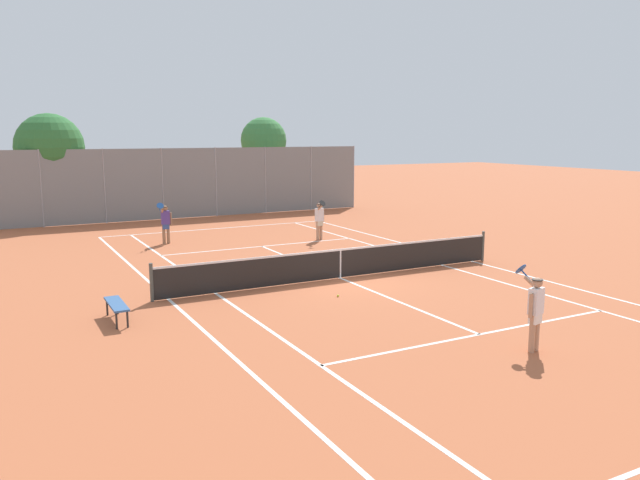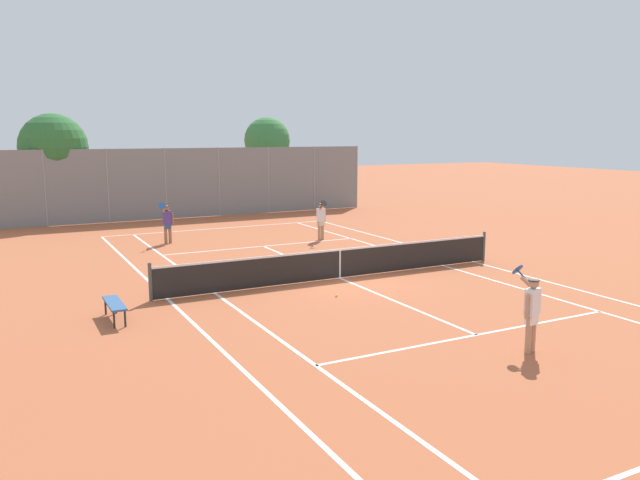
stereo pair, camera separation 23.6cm
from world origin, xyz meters
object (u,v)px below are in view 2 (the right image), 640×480
at_px(tennis_net, 340,263).
at_px(loose_tennis_ball_1, 337,296).
at_px(player_near_side, 531,309).
at_px(tree_behind_right, 267,142).
at_px(player_far_right, 321,219).
at_px(tree_behind_left, 51,149).
at_px(player_far_left, 167,221).
at_px(courtside_bench, 115,304).

distance_m(tennis_net, loose_tennis_ball_1, 2.36).
relative_size(player_near_side, tree_behind_right, 0.32).
xyz_separation_m(player_far_right, tree_behind_left, (-9.67, 11.22, 2.85)).
distance_m(tennis_net, player_near_side, 7.79).
xyz_separation_m(tennis_net, player_near_side, (0.23, -7.77, 0.42)).
bearing_deg(tennis_net, player_far_right, 67.17).
bearing_deg(tennis_net, loose_tennis_ball_1, -121.51).
height_order(player_far_left, loose_tennis_ball_1, player_far_left).
xyz_separation_m(player_near_side, player_far_right, (2.59, 14.46, 0.00)).
relative_size(player_near_side, player_far_right, 1.00).
bearing_deg(tree_behind_left, player_far_right, -49.25).
bearing_deg(tennis_net, player_near_side, -88.33).
xyz_separation_m(loose_tennis_ball_1, courtside_bench, (-5.93, 0.54, 0.38)).
distance_m(player_far_right, tree_behind_right, 14.06).
xyz_separation_m(player_near_side, tree_behind_right, (5.67, 27.83, 3.08)).
distance_m(tennis_net, courtside_bench, 7.28).
bearing_deg(player_near_side, courtside_bench, 139.27).
relative_size(tennis_net, tree_behind_right, 2.16).
bearing_deg(tree_behind_left, courtside_bench, -90.85).
relative_size(tennis_net, loose_tennis_ball_1, 181.82).
xyz_separation_m(tennis_net, courtside_bench, (-7.14, -1.43, -0.10)).
height_order(player_near_side, courtside_bench, player_near_side).
relative_size(courtside_bench, tree_behind_left, 0.27).
height_order(player_near_side, player_far_left, same).
height_order(player_far_right, loose_tennis_ball_1, player_far_right).
height_order(loose_tennis_ball_1, tree_behind_right, tree_behind_right).
xyz_separation_m(loose_tennis_ball_1, tree_behind_right, (7.10, 22.03, 3.97)).
distance_m(tennis_net, player_far_left, 9.46).
distance_m(tennis_net, player_far_right, 7.27).
bearing_deg(loose_tennis_ball_1, tennis_net, 58.49).
relative_size(player_far_right, tree_behind_left, 0.32).
bearing_deg(loose_tennis_ball_1, tree_behind_right, 72.12).
bearing_deg(player_near_side, tree_behind_left, 105.41).
distance_m(player_near_side, loose_tennis_ball_1, 6.04).
bearing_deg(courtside_bench, player_far_right, 39.19).
height_order(courtside_bench, tree_behind_right, tree_behind_right).
height_order(tennis_net, courtside_bench, tennis_net).
bearing_deg(tree_behind_right, player_far_left, -129.36).
distance_m(loose_tennis_ball_1, tree_behind_right, 23.48).
bearing_deg(courtside_bench, player_near_side, -40.73).
xyz_separation_m(player_far_right, loose_tennis_ball_1, (-4.02, -8.65, -0.89)).
xyz_separation_m(player_far_right, courtside_bench, (-9.95, -8.11, -0.52)).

